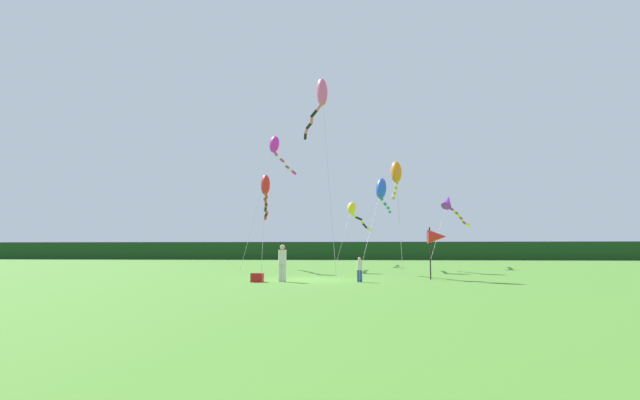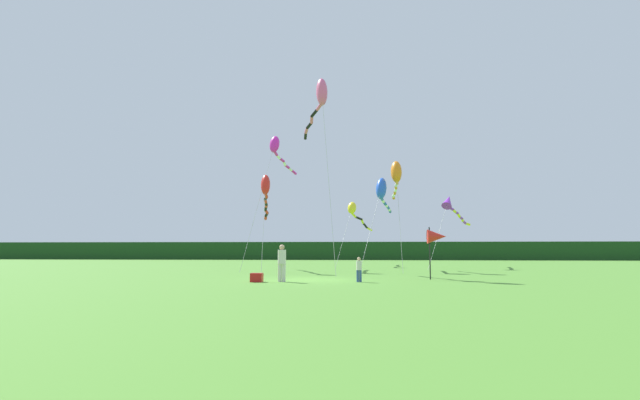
{
  "view_description": "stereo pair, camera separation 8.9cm",
  "coord_description": "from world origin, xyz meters",
  "px_view_note": "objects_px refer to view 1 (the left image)",
  "views": [
    {
      "loc": [
        2.54,
        -22.8,
        1.45
      ],
      "look_at": [
        0.0,
        6.0,
        4.49
      ],
      "focal_mm": 26.47,
      "sensor_mm": 36.0,
      "label": 1
    },
    {
      "loc": [
        2.63,
        -22.8,
        1.45
      ],
      "look_at": [
        0.0,
        6.0,
        4.49
      ],
      "focal_mm": 26.47,
      "sensor_mm": 36.0,
      "label": 2
    }
  ],
  "objects_px": {
    "person_child": "(360,268)",
    "kite_blue": "(382,191)",
    "kite_rainbow": "(320,97)",
    "kite_yellow": "(355,212)",
    "cooler_box": "(257,278)",
    "banner_flag_pole": "(437,237)",
    "kite_purple": "(450,205)",
    "kite_magenta": "(276,149)",
    "kite_red": "(265,191)",
    "person_adult": "(282,261)",
    "kite_orange": "(396,174)"
  },
  "relations": [
    {
      "from": "kite_orange",
      "to": "kite_blue",
      "type": "xyz_separation_m",
      "value": [
        -1.02,
        -0.28,
        -1.18
      ]
    },
    {
      "from": "banner_flag_pole",
      "to": "kite_yellow",
      "type": "distance_m",
      "value": 19.21
    },
    {
      "from": "kite_rainbow",
      "to": "kite_yellow",
      "type": "height_order",
      "value": "kite_rainbow"
    },
    {
      "from": "kite_yellow",
      "to": "kite_red",
      "type": "bearing_deg",
      "value": -118.46
    },
    {
      "from": "person_adult",
      "to": "kite_rainbow",
      "type": "xyz_separation_m",
      "value": [
        1.11,
        6.9,
        9.87
      ]
    },
    {
      "from": "person_child",
      "to": "kite_rainbow",
      "type": "xyz_separation_m",
      "value": [
        -2.37,
        6.74,
        10.19
      ]
    },
    {
      "from": "kite_orange",
      "to": "kite_rainbow",
      "type": "relative_size",
      "value": 0.64
    },
    {
      "from": "person_adult",
      "to": "person_child",
      "type": "height_order",
      "value": "person_adult"
    },
    {
      "from": "person_child",
      "to": "kite_blue",
      "type": "distance_m",
      "value": 12.17
    },
    {
      "from": "kite_yellow",
      "to": "kite_magenta",
      "type": "bearing_deg",
      "value": -129.15
    },
    {
      "from": "cooler_box",
      "to": "banner_flag_pole",
      "type": "distance_m",
      "value": 8.9
    },
    {
      "from": "banner_flag_pole",
      "to": "kite_rainbow",
      "type": "xyz_separation_m",
      "value": [
        -6.14,
        4.65,
        8.74
      ]
    },
    {
      "from": "kite_magenta",
      "to": "cooler_box",
      "type": "bearing_deg",
      "value": -82.88
    },
    {
      "from": "kite_blue",
      "to": "kite_yellow",
      "type": "distance_m",
      "value": 9.82
    },
    {
      "from": "kite_orange",
      "to": "kite_purple",
      "type": "xyz_separation_m",
      "value": [
        4.72,
        5.82,
        -1.65
      ]
    },
    {
      "from": "kite_blue",
      "to": "kite_red",
      "type": "height_order",
      "value": "kite_blue"
    },
    {
      "from": "cooler_box",
      "to": "kite_rainbow",
      "type": "distance_m",
      "value": 12.99
    },
    {
      "from": "kite_orange",
      "to": "kite_yellow",
      "type": "distance_m",
      "value": 9.98
    },
    {
      "from": "kite_orange",
      "to": "kite_red",
      "type": "xyz_separation_m",
      "value": [
        -8.89,
        -1.51,
        -1.26
      ]
    },
    {
      "from": "banner_flag_pole",
      "to": "kite_red",
      "type": "distance_m",
      "value": 13.17
    },
    {
      "from": "banner_flag_pole",
      "to": "person_adult",
      "type": "bearing_deg",
      "value": -162.73
    },
    {
      "from": "kite_red",
      "to": "kite_yellow",
      "type": "height_order",
      "value": "kite_red"
    },
    {
      "from": "kite_blue",
      "to": "kite_purple",
      "type": "relative_size",
      "value": 0.89
    },
    {
      "from": "kite_blue",
      "to": "kite_orange",
      "type": "bearing_deg",
      "value": 15.33
    },
    {
      "from": "person_adult",
      "to": "kite_purple",
      "type": "relative_size",
      "value": 0.19
    },
    {
      "from": "person_child",
      "to": "kite_purple",
      "type": "distance_m",
      "value": 19.14
    },
    {
      "from": "person_child",
      "to": "cooler_box",
      "type": "relative_size",
      "value": 2.09
    },
    {
      "from": "person_child",
      "to": "kite_yellow",
      "type": "bearing_deg",
      "value": 91.37
    },
    {
      "from": "kite_magenta",
      "to": "person_adult",
      "type": "bearing_deg",
      "value": -78.3
    },
    {
      "from": "kite_purple",
      "to": "kite_magenta",
      "type": "bearing_deg",
      "value": -164.92
    },
    {
      "from": "person_child",
      "to": "kite_blue",
      "type": "xyz_separation_m",
      "value": [
        1.51,
        11.05,
        4.87
      ]
    },
    {
      "from": "kite_red",
      "to": "kite_rainbow",
      "type": "height_order",
      "value": "kite_rainbow"
    },
    {
      "from": "kite_purple",
      "to": "kite_yellow",
      "type": "xyz_separation_m",
      "value": [
        -7.75,
        3.48,
        -0.28
      ]
    },
    {
      "from": "cooler_box",
      "to": "kite_orange",
      "type": "height_order",
      "value": "kite_orange"
    },
    {
      "from": "person_adult",
      "to": "kite_rainbow",
      "type": "relative_size",
      "value": 0.14
    },
    {
      "from": "kite_blue",
      "to": "kite_red",
      "type": "relative_size",
      "value": 0.88
    },
    {
      "from": "person_adult",
      "to": "person_child",
      "type": "xyz_separation_m",
      "value": [
        3.48,
        0.16,
        -0.32
      ]
    },
    {
      "from": "kite_orange",
      "to": "kite_red",
      "type": "height_order",
      "value": "kite_orange"
    },
    {
      "from": "person_child",
      "to": "banner_flag_pole",
      "type": "height_order",
      "value": "banner_flag_pole"
    },
    {
      "from": "cooler_box",
      "to": "kite_magenta",
      "type": "height_order",
      "value": "kite_magenta"
    },
    {
      "from": "kite_blue",
      "to": "kite_red",
      "type": "bearing_deg",
      "value": -171.13
    },
    {
      "from": "kite_rainbow",
      "to": "kite_yellow",
      "type": "bearing_deg",
      "value": 82.32
    },
    {
      "from": "kite_red",
      "to": "kite_rainbow",
      "type": "xyz_separation_m",
      "value": [
        3.99,
        -3.08,
        5.4
      ]
    },
    {
      "from": "kite_blue",
      "to": "kite_red",
      "type": "distance_m",
      "value": 7.97
    },
    {
      "from": "kite_purple",
      "to": "kite_yellow",
      "type": "bearing_deg",
      "value": 155.77
    },
    {
      "from": "cooler_box",
      "to": "kite_yellow",
      "type": "relative_size",
      "value": 0.05
    },
    {
      "from": "kite_orange",
      "to": "kite_red",
      "type": "distance_m",
      "value": 9.1
    },
    {
      "from": "cooler_box",
      "to": "kite_purple",
      "type": "relative_size",
      "value": 0.06
    },
    {
      "from": "cooler_box",
      "to": "kite_red",
      "type": "bearing_deg",
      "value": 99.91
    },
    {
      "from": "kite_yellow",
      "to": "kite_purple",
      "type": "bearing_deg",
      "value": -24.23
    }
  ]
}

